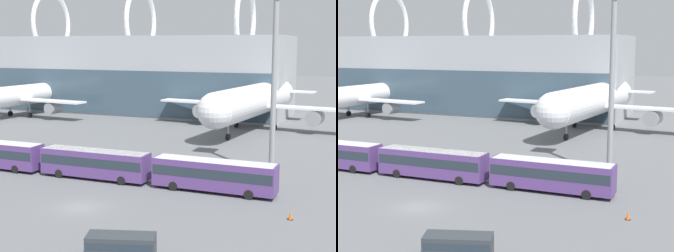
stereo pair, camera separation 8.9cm
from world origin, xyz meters
TOP-DOWN VIEW (x-y plane):
  - ground_plane at (0.00, 0.00)m, footprint 440.00×440.00m
  - terminal_building at (-49.90, 67.34)m, footprint 115.98×21.82m
  - airliner_at_gate_near at (-45.68, 48.09)m, footprint 33.31×36.85m
  - airliner_at_gate_far at (4.81, 50.91)m, footprint 38.62×39.37m
  - shuttle_bus_1 at (-4.16, 9.80)m, footprint 13.27×2.80m
  - shuttle_bus_2 at (10.21, 9.93)m, footprint 13.29×2.88m
  - service_van_foreground at (9.41, -9.58)m, footprint 5.29×3.32m
  - floodlight_mast at (14.55, 18.77)m, footprint 2.98×2.98m
  - traffic_cone_0 at (19.18, 4.15)m, footprint 0.46×0.46m

SIDE VIEW (x-z plane):
  - ground_plane at x=0.00m, z-range 0.00..0.00m
  - traffic_cone_0 at x=19.18m, z-range -0.01..0.79m
  - service_van_foreground at x=9.41m, z-range 0.19..2.21m
  - shuttle_bus_1 at x=-4.16m, z-range 0.29..3.67m
  - shuttle_bus_2 at x=10.21m, z-range 0.29..3.67m
  - airliner_at_gate_near at x=-45.68m, z-range -2.63..11.96m
  - airliner_at_gate_far at x=4.81m, z-range -1.87..12.64m
  - terminal_building at x=-49.90m, z-range -5.22..23.19m
  - floodlight_mast at x=14.55m, z-range 4.40..27.74m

